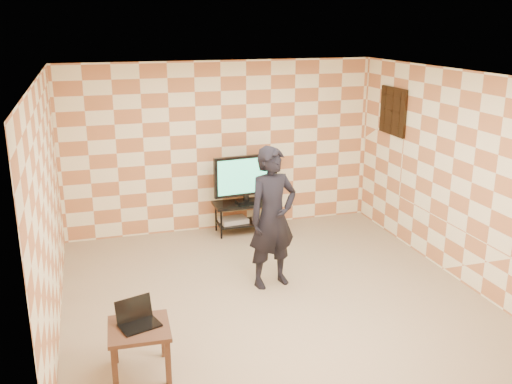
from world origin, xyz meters
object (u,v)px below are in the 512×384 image
Objects in this scene: tv_stand at (246,210)px; tv at (246,177)px; side_table at (139,335)px; person at (272,218)px.

tv_stand is 0.56m from tv.
tv_stand is 1.71× the size of side_table.
side_table is (-2.02, -3.42, 0.05)m from tv_stand.
side_table is at bearing -120.60° from tv.
tv reaches higher than side_table.
person is at bearing -95.79° from tv.
tv_stand is at bearing 84.27° from tv.
person reaches higher than tv.
person reaches higher than tv_stand.
person is (-0.19, -1.92, -0.01)m from tv.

